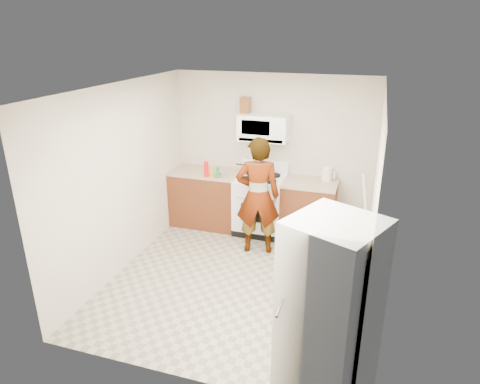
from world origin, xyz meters
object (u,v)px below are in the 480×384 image
at_px(gas_range, 260,204).
at_px(kettle, 327,174).
at_px(saucepan, 251,168).
at_px(microwave, 264,127).
at_px(person, 258,196).
at_px(fridge, 330,310).

distance_m(gas_range, kettle, 1.16).
distance_m(kettle, saucepan, 1.20).
height_order(gas_range, microwave, microwave).
bearing_deg(person, saucepan, -82.16).
distance_m(gas_range, person, 0.76).
relative_size(gas_range, saucepan, 4.69).
xyz_separation_m(gas_range, saucepan, (-0.20, 0.15, 0.53)).
xyz_separation_m(kettle, saucepan, (-1.20, -0.02, -0.02)).
relative_size(fridge, kettle, 8.51).
distance_m(gas_range, saucepan, 0.59).
xyz_separation_m(gas_range, microwave, (0.00, 0.13, 1.21)).
relative_size(gas_range, person, 0.65).
height_order(person, saucepan, person).
height_order(gas_range, saucepan, gas_range).
xyz_separation_m(fridge, saucepan, (-1.62, 3.13, 0.17)).
height_order(fridge, saucepan, fridge).
relative_size(microwave, fridge, 0.45).
xyz_separation_m(fridge, kettle, (-0.42, 3.15, 0.18)).
relative_size(microwave, saucepan, 3.15).
xyz_separation_m(microwave, person, (0.13, -0.77, -0.83)).
height_order(microwave, saucepan, microwave).
bearing_deg(gas_range, kettle, 9.59).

